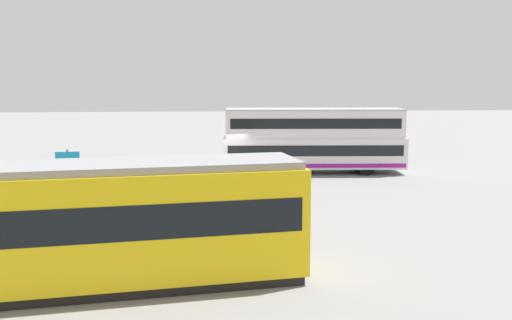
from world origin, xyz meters
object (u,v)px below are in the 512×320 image
object	(u,v)px
tram_yellow	(77,224)
pedestrian_crossing	(202,184)
info_sign	(68,167)
double_decker_bus	(313,140)
pedestrian_near_railing	(104,177)

from	to	relation	value
tram_yellow	pedestrian_crossing	size ratio (longest dim) A/B	7.38
pedestrian_crossing	info_sign	bearing A→B (deg)	-9.45
tram_yellow	pedestrian_crossing	xyz separation A→B (m)	(-3.27, -10.14, -0.78)
tram_yellow	info_sign	distance (m)	11.48
pedestrian_crossing	info_sign	xyz separation A→B (m)	(6.04, -1.01, 0.73)
double_decker_bus	info_sign	world-z (taller)	double_decker_bus
tram_yellow	pedestrian_crossing	world-z (taller)	tram_yellow
pedestrian_near_railing	info_sign	distance (m)	1.89
pedestrian_near_railing	double_decker_bus	bearing A→B (deg)	-148.71
pedestrian_near_railing	info_sign	xyz separation A→B (m)	(1.42, 1.06, 0.66)
tram_yellow	pedestrian_crossing	bearing A→B (deg)	-107.88
info_sign	pedestrian_near_railing	bearing A→B (deg)	-143.33
double_decker_bus	pedestrian_near_railing	xyz separation A→B (m)	(11.35, 6.90, -0.96)
pedestrian_near_railing	pedestrian_crossing	xyz separation A→B (m)	(-4.62, 2.06, -0.08)
double_decker_bus	pedestrian_crossing	xyz separation A→B (m)	(6.73, 8.96, -1.04)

